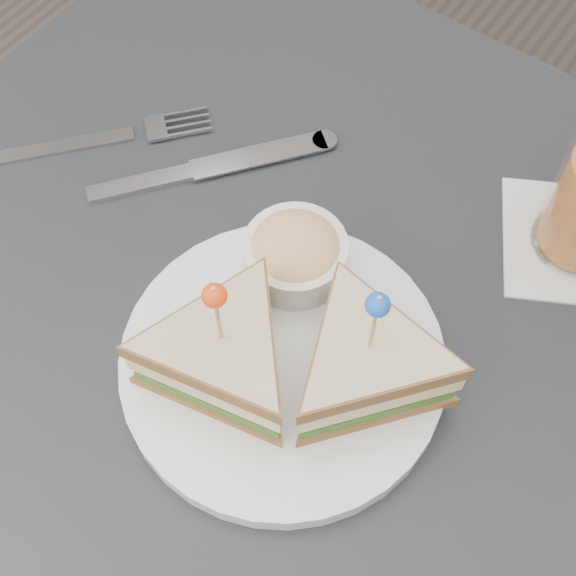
{
  "coord_description": "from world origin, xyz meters",
  "views": [
    {
      "loc": [
        0.19,
        -0.24,
        1.34
      ],
      "look_at": [
        0.01,
        0.01,
        0.8
      ],
      "focal_mm": 50.0,
      "sensor_mm": 36.0,
      "label": 1
    }
  ],
  "objects": [
    {
      "name": "cutlery_fork",
      "position": [
        -0.24,
        0.07,
        0.75
      ],
      "size": [
        0.15,
        0.17,
        0.01
      ],
      "rotation": [
        0.0,
        0.0,
        -0.71
      ],
      "color": "#B8BBC3",
      "rests_on": "table"
    },
    {
      "name": "table",
      "position": [
        0.0,
        0.0,
        0.67
      ],
      "size": [
        0.8,
        0.8,
        0.75
      ],
      "color": "black",
      "rests_on": "ground"
    },
    {
      "name": "cutlery_knife",
      "position": [
        -0.14,
        0.09,
        0.75
      ],
      "size": [
        0.16,
        0.2,
        0.01
      ],
      "rotation": [
        0.0,
        0.0,
        -0.66
      ],
      "color": "silver",
      "rests_on": "table"
    },
    {
      "name": "plate_meal",
      "position": [
        0.04,
        -0.03,
        0.79
      ],
      "size": [
        0.32,
        0.32,
        0.15
      ],
      "rotation": [
        0.0,
        0.0,
        -0.32
      ],
      "color": "white",
      "rests_on": "table"
    },
    {
      "name": "ground_plane",
      "position": [
        0.0,
        0.0,
        0.0
      ],
      "size": [
        3.5,
        3.5,
        0.0
      ],
      "primitive_type": "plane",
      "color": "#3F3833"
    }
  ]
}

